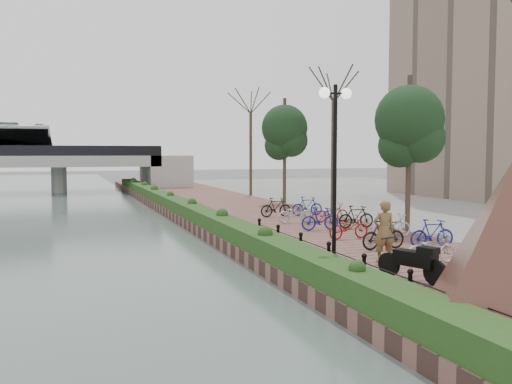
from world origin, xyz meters
name	(u,v)px	position (x,y,z in m)	size (l,w,h in m)	color
ground	(331,320)	(0.00, 0.00, 0.00)	(220.00, 220.00, 0.00)	#59595B
promenade	(253,218)	(4.00, 17.50, 0.25)	(8.00, 75.00, 0.50)	brown
inland_pavement	(493,209)	(20.00, 17.50, 0.25)	(24.00, 75.00, 0.50)	gray
hedge	(182,206)	(0.60, 20.00, 0.80)	(1.10, 56.00, 0.60)	#1E3814
chain_fence	(345,263)	(1.40, 2.00, 0.85)	(0.10, 14.10, 0.70)	black
lamppost	(335,137)	(1.78, 3.43, 4.25)	(1.02, 0.32, 5.26)	black
motorcycle	(411,260)	(2.74, 0.93, 1.04)	(0.54, 1.73, 1.08)	black
pedestrian	(384,231)	(3.42, 3.38, 1.44)	(0.68, 0.45, 1.88)	brown
bicycle_parking	(354,222)	(5.50, 9.01, 0.97)	(2.40, 14.69, 1.00)	#B4B5B9
street_trees	(364,155)	(8.00, 12.68, 3.69)	(3.20, 37.12, 6.80)	#35271F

